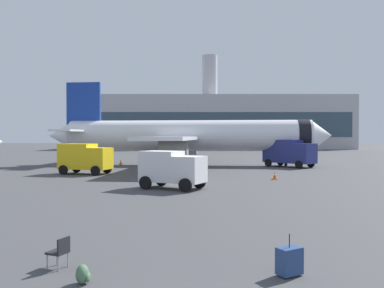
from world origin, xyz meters
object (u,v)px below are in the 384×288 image
safety_cone_mid (122,162)px  gate_chair (62,250)px  safety_cone_near (277,176)px  traveller_backpack (85,274)px  service_truck (87,157)px  rolling_suitcase (291,261)px  fuel_truck (290,152)px  cargo_van (173,168)px  airplane_at_gate (188,136)px

safety_cone_mid → gate_chair: (5.34, -39.49, 0.17)m
safety_cone_near → safety_cone_mid: size_ratio=1.03×
traveller_backpack → service_truck: bearing=104.8°
safety_cone_near → rolling_suitcase: bearing=-100.7°
safety_cone_near → traveller_backpack: 25.66m
fuel_truck → rolling_suitcase: size_ratio=5.49×
cargo_van → fuel_truck: bearing=57.0°
rolling_suitcase → gate_chair: 6.20m
rolling_suitcase → service_truck: bearing=114.5°
fuel_truck → safety_cone_mid: fuel_truck is taller
fuel_truck → rolling_suitcase: fuel_truck is taller
airplane_at_gate → safety_cone_near: (7.65, -16.64, -3.32)m
cargo_van → safety_cone_near: cargo_van is taller
service_truck → rolling_suitcase: 30.87m
cargo_van → safety_cone_mid: (-7.57, 22.79, -1.12)m
service_truck → fuel_truck: bearing=22.4°
fuel_truck → safety_cone_near: 14.54m
service_truck → cargo_van: service_truck is taller
fuel_truck → cargo_van: (-12.79, -19.69, -0.32)m
cargo_van → traveller_backpack: 17.95m
safety_cone_mid → airplane_at_gate: bearing=-1.5°
fuel_truck → cargo_van: fuel_truck is taller
cargo_van → safety_cone_near: bearing=35.4°
cargo_van → traveller_backpack: (-1.29, -17.86, -1.22)m
safety_cone_near → rolling_suitcase: rolling_suitcase is taller
traveller_backpack → safety_cone_mid: bearing=98.8°
traveller_backpack → fuel_truck: bearing=69.4°
traveller_backpack → gate_chair: (-0.95, 1.15, 0.27)m
fuel_truck → cargo_van: 23.48m
fuel_truck → safety_cone_near: fuel_truck is taller
fuel_truck → gate_chair: (-15.03, -36.40, -1.27)m
fuel_truck → traveller_backpack: 40.14m
airplane_at_gate → rolling_suitcase: airplane_at_gate is taller
service_truck → cargo_van: 13.96m
rolling_suitcase → cargo_van: bearing=102.8°
traveller_backpack → gate_chair: 1.52m
service_truck → gate_chair: service_truck is taller
safety_cone_near → gate_chair: bearing=-115.0°
gate_chair → airplane_at_gate: bearing=85.8°
safety_cone_mid → traveller_backpack: bearing=-81.2°
service_truck → traveller_backpack: bearing=-75.2°
airplane_at_gate → rolling_suitcase: bearing=-85.3°
airplane_at_gate → gate_chair: (-2.91, -39.28, -3.16)m
safety_cone_near → gate_chair: (-10.57, -22.64, 0.16)m
service_truck → cargo_van: bearing=-50.6°
airplane_at_gate → cargo_van: size_ratio=7.41×
cargo_van → safety_cone_mid: bearing=108.4°
safety_cone_near → rolling_suitcase: size_ratio=0.62×
airplane_at_gate → gate_chair: bearing=-94.2°
airplane_at_gate → gate_chair: airplane_at_gate is taller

